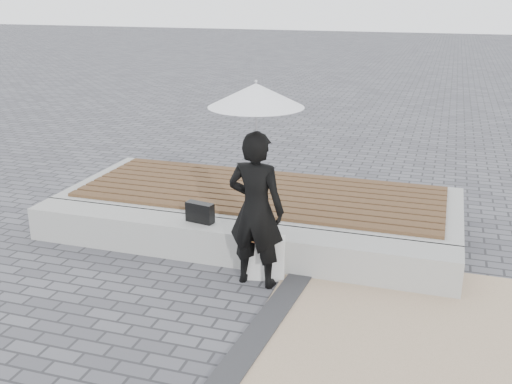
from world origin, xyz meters
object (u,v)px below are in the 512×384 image
at_px(seating_ledge, 229,243).
at_px(woman, 256,210).
at_px(handbag, 200,212).
at_px(parasol, 256,95).
at_px(canvas_tote, 264,258).

xyz_separation_m(seating_ledge, woman, (0.47, -0.47, 0.61)).
bearing_deg(handbag, woman, -20.05).
distance_m(seating_ledge, woman, 0.90).
xyz_separation_m(woman, parasol, (0.00, 0.00, 1.15)).
xyz_separation_m(parasol, handbag, (-0.82, 0.48, -1.45)).
height_order(woman, parasol, parasol).
bearing_deg(parasol, canvas_tote, 73.63).
relative_size(parasol, canvas_tote, 2.57).
height_order(seating_ledge, handbag, handbag).
relative_size(handbag, canvas_tote, 0.71).
bearing_deg(seating_ledge, woman, -44.95).
relative_size(woman, parasol, 1.38).
bearing_deg(woman, canvas_tote, -100.99).
bearing_deg(seating_ledge, handbag, 177.23).
relative_size(seating_ledge, canvas_tote, 10.94).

